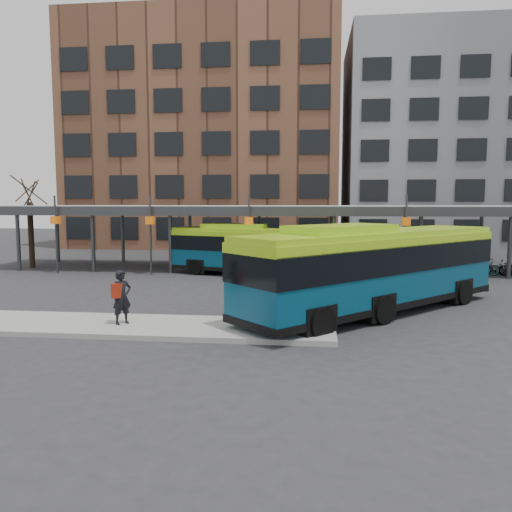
{
  "coord_description": "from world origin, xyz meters",
  "views": [
    {
      "loc": [
        0.66,
        -19.43,
        4.38
      ],
      "look_at": [
        -1.99,
        4.38,
        1.8
      ],
      "focal_mm": 35.0,
      "sensor_mm": 36.0,
      "label": 1
    }
  ],
  "objects_px": {
    "tree": "(31,232)",
    "bus_rear": "(261,249)",
    "bus_front": "(376,267)",
    "pedestrian": "(122,297)"
  },
  "relations": [
    {
      "from": "bus_front",
      "to": "bus_rear",
      "type": "distance_m",
      "value": 10.89
    },
    {
      "from": "bus_rear",
      "to": "pedestrian",
      "type": "height_order",
      "value": "bus_rear"
    },
    {
      "from": "tree",
      "to": "pedestrian",
      "type": "height_order",
      "value": "tree"
    },
    {
      "from": "bus_front",
      "to": "tree",
      "type": "bearing_deg",
      "value": 106.06
    },
    {
      "from": "pedestrian",
      "to": "bus_rear",
      "type": "bearing_deg",
      "value": 27.11
    },
    {
      "from": "tree",
      "to": "bus_rear",
      "type": "xyz_separation_m",
      "value": [
        15.71,
        -2.17,
        -0.82
      ]
    },
    {
      "from": "bus_front",
      "to": "pedestrian",
      "type": "height_order",
      "value": "bus_front"
    },
    {
      "from": "tree",
      "to": "bus_rear",
      "type": "distance_m",
      "value": 15.88
    },
    {
      "from": "bus_front",
      "to": "pedestrian",
      "type": "xyz_separation_m",
      "value": [
        -9.04,
        -3.5,
        -0.72
      ]
    },
    {
      "from": "tree",
      "to": "bus_rear",
      "type": "relative_size",
      "value": 0.49
    }
  ]
}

